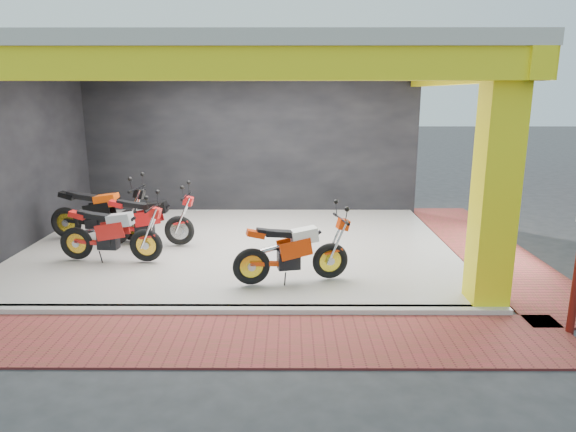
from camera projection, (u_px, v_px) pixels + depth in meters
name	position (u px, v px, depth m)	size (l,w,h in m)	color
ground	(227.00, 286.00, 8.03)	(80.00, 80.00, 0.00)	#2D2D30
showroom_floor	(239.00, 246.00, 9.97)	(8.00, 6.00, 0.10)	silver
showroom_ceiling	(235.00, 56.00, 9.14)	(8.40, 6.40, 0.20)	beige
back_wall	(250.00, 143.00, 12.58)	(8.20, 0.20, 3.50)	black
left_wall	(19.00, 159.00, 9.59)	(0.20, 6.20, 3.50)	black
corner_column	(496.00, 185.00, 6.88)	(0.50, 0.50, 3.50)	yellow
header_beam_front	(210.00, 64.00, 6.29)	(8.40, 0.30, 0.40)	yellow
header_beam_right	(458.00, 73.00, 9.19)	(0.30, 6.40, 0.40)	yellow
floor_kerb	(218.00, 310.00, 7.03)	(8.00, 0.20, 0.10)	silver
paver_front	(210.00, 339.00, 6.28)	(9.00, 1.40, 0.03)	#9C3333
paver_right	(486.00, 248.00, 9.95)	(1.40, 7.00, 0.03)	#9C3333
moto_hero	(331.00, 244.00, 7.92)	(1.91, 0.71, 1.17)	red
moto_row_a	(145.00, 230.00, 8.73)	(1.93, 0.71, 1.18)	red
moto_row_b	(179.00, 216.00, 9.68)	(1.92, 0.71, 1.17)	red
moto_row_c	(130.00, 210.00, 9.98)	(2.10, 0.78, 1.28)	black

